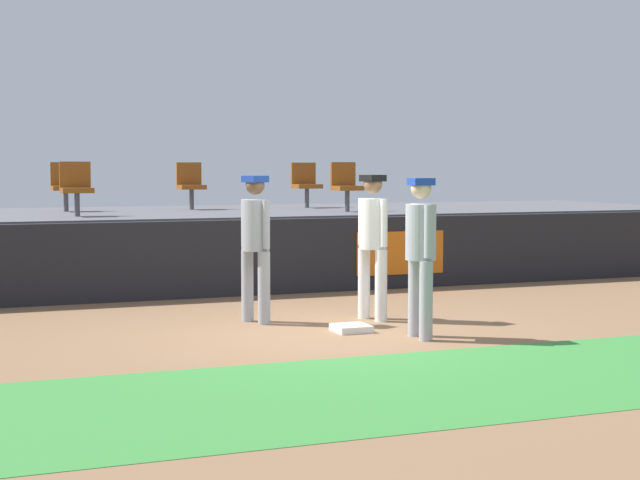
{
  "coord_description": "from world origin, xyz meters",
  "views": [
    {
      "loc": [
        -4.24,
        -10.38,
        1.9
      ],
      "look_at": [
        0.24,
        1.09,
        1.0
      ],
      "focal_mm": 55.58,
      "sensor_mm": 36.0,
      "label": 1
    }
  ],
  "objects_px": {
    "seat_front_right": "(346,184)",
    "player_coach_visitor": "(421,246)",
    "player_runner_visitor": "(255,238)",
    "seat_front_left": "(76,186)",
    "first_base": "(351,328)",
    "seat_back_left": "(65,184)",
    "seat_back_center": "(191,183)",
    "player_fielder_home": "(372,236)",
    "seat_back_right": "(306,182)"
  },
  "relations": [
    {
      "from": "seat_front_left",
      "to": "first_base",
      "type": "bearing_deg",
      "value": -64.2
    },
    {
      "from": "player_runner_visitor",
      "to": "seat_back_right",
      "type": "relative_size",
      "value": 2.15
    },
    {
      "from": "seat_back_right",
      "to": "player_fielder_home",
      "type": "bearing_deg",
      "value": -102.86
    },
    {
      "from": "player_runner_visitor",
      "to": "seat_front_left",
      "type": "bearing_deg",
      "value": -179.53
    },
    {
      "from": "player_fielder_home",
      "to": "player_runner_visitor",
      "type": "bearing_deg",
      "value": -118.45
    },
    {
      "from": "seat_back_center",
      "to": "seat_back_left",
      "type": "bearing_deg",
      "value": 180.0
    },
    {
      "from": "seat_back_center",
      "to": "seat_front_right",
      "type": "bearing_deg",
      "value": -38.67
    },
    {
      "from": "seat_back_left",
      "to": "seat_front_left",
      "type": "xyz_separation_m",
      "value": [
        -0.05,
        -1.8,
        0.0
      ]
    },
    {
      "from": "player_coach_visitor",
      "to": "seat_front_right",
      "type": "xyz_separation_m",
      "value": [
        1.51,
        5.74,
        0.59
      ]
    },
    {
      "from": "player_runner_visitor",
      "to": "seat_front_right",
      "type": "bearing_deg",
      "value": 122.95
    },
    {
      "from": "seat_front_right",
      "to": "seat_back_center",
      "type": "relative_size",
      "value": 1.0
    },
    {
      "from": "player_runner_visitor",
      "to": "player_coach_visitor",
      "type": "height_order",
      "value": "player_runner_visitor"
    },
    {
      "from": "player_runner_visitor",
      "to": "seat_front_right",
      "type": "distance_m",
      "value": 4.97
    },
    {
      "from": "player_coach_visitor",
      "to": "seat_back_left",
      "type": "bearing_deg",
      "value": -154.77
    },
    {
      "from": "seat_back_center",
      "to": "player_fielder_home",
      "type": "bearing_deg",
      "value": -82.56
    },
    {
      "from": "player_runner_visitor",
      "to": "seat_back_left",
      "type": "relative_size",
      "value": 2.15
    },
    {
      "from": "seat_front_left",
      "to": "seat_back_center",
      "type": "bearing_deg",
      "value": 38.8
    },
    {
      "from": "first_base",
      "to": "seat_front_left",
      "type": "xyz_separation_m",
      "value": [
        -2.44,
        5.05,
        1.59
      ]
    },
    {
      "from": "player_fielder_home",
      "to": "player_runner_visitor",
      "type": "height_order",
      "value": "player_fielder_home"
    },
    {
      "from": "player_fielder_home",
      "to": "seat_front_right",
      "type": "xyz_separation_m",
      "value": [
        1.45,
        4.31,
        0.58
      ]
    },
    {
      "from": "seat_front_right",
      "to": "player_coach_visitor",
      "type": "bearing_deg",
      "value": -104.73
    },
    {
      "from": "player_fielder_home",
      "to": "seat_front_left",
      "type": "xyz_separation_m",
      "value": [
        -3.04,
        4.31,
        0.58
      ]
    },
    {
      "from": "seat_front_right",
      "to": "seat_front_left",
      "type": "bearing_deg",
      "value": 180.0
    },
    {
      "from": "first_base",
      "to": "seat_back_right",
      "type": "xyz_separation_m",
      "value": [
        1.99,
        6.85,
        1.59
      ]
    },
    {
      "from": "first_base",
      "to": "seat_back_left",
      "type": "height_order",
      "value": "seat_back_left"
    },
    {
      "from": "seat_front_left",
      "to": "seat_back_right",
      "type": "bearing_deg",
      "value": 22.1
    },
    {
      "from": "player_runner_visitor",
      "to": "seat_back_left",
      "type": "bearing_deg",
      "value": 173.62
    },
    {
      "from": "player_fielder_home",
      "to": "seat_front_left",
      "type": "height_order",
      "value": "seat_front_left"
    },
    {
      "from": "first_base",
      "to": "seat_front_left",
      "type": "height_order",
      "value": "seat_front_left"
    },
    {
      "from": "first_base",
      "to": "seat_back_left",
      "type": "bearing_deg",
      "value": 109.22
    },
    {
      "from": "first_base",
      "to": "seat_back_left",
      "type": "relative_size",
      "value": 0.48
    },
    {
      "from": "seat_front_left",
      "to": "player_runner_visitor",
      "type": "bearing_deg",
      "value": -68.17
    },
    {
      "from": "player_runner_visitor",
      "to": "seat_back_center",
      "type": "height_order",
      "value": "seat_back_center"
    },
    {
      "from": "seat_back_left",
      "to": "seat_front_left",
      "type": "bearing_deg",
      "value": -91.68
    },
    {
      "from": "seat_front_right",
      "to": "player_fielder_home",
      "type": "bearing_deg",
      "value": -108.59
    },
    {
      "from": "player_runner_visitor",
      "to": "seat_front_right",
      "type": "xyz_separation_m",
      "value": [
        2.88,
        4.01,
        0.58
      ]
    },
    {
      "from": "player_coach_visitor",
      "to": "seat_front_right",
      "type": "distance_m",
      "value": 5.96
    },
    {
      "from": "player_fielder_home",
      "to": "seat_back_right",
      "type": "relative_size",
      "value": 2.16
    },
    {
      "from": "player_runner_visitor",
      "to": "player_coach_visitor",
      "type": "xyz_separation_m",
      "value": [
        1.37,
        -1.73,
        -0.01
      ]
    },
    {
      "from": "player_coach_visitor",
      "to": "seat_back_right",
      "type": "bearing_deg",
      "value": 173.11
    },
    {
      "from": "player_fielder_home",
      "to": "seat_back_left",
      "type": "bearing_deg",
      "value": -170.5
    },
    {
      "from": "first_base",
      "to": "player_coach_visitor",
      "type": "height_order",
      "value": "player_coach_visitor"
    },
    {
      "from": "player_fielder_home",
      "to": "seat_front_right",
      "type": "relative_size",
      "value": 2.16
    },
    {
      "from": "player_runner_visitor",
      "to": "seat_front_left",
      "type": "distance_m",
      "value": 4.36
    },
    {
      "from": "player_fielder_home",
      "to": "seat_back_right",
      "type": "xyz_separation_m",
      "value": [
        1.4,
        6.11,
        0.58
      ]
    },
    {
      "from": "first_base",
      "to": "seat_back_right",
      "type": "distance_m",
      "value": 7.31
    },
    {
      "from": "player_runner_visitor",
      "to": "seat_back_right",
      "type": "bearing_deg",
      "value": 132.71
    },
    {
      "from": "player_coach_visitor",
      "to": "seat_back_right",
      "type": "height_order",
      "value": "seat_back_right"
    },
    {
      "from": "player_runner_visitor",
      "to": "seat_back_left",
      "type": "xyz_separation_m",
      "value": [
        -1.55,
        5.81,
        0.58
      ]
    },
    {
      "from": "player_coach_visitor",
      "to": "seat_back_center",
      "type": "xyz_separation_m",
      "value": [
        -0.74,
        7.54,
        0.59
      ]
    }
  ]
}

